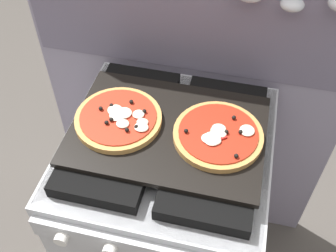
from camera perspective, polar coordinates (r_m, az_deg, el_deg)
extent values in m
cube|color=gray|center=(1.46, 3.08, 5.49)|extent=(1.10, 0.03, 1.55)
ellipsoid|color=silver|center=(1.18, 17.07, 16.03)|extent=(0.07, 0.06, 0.04)
cube|color=#B7BABF|center=(1.53, 0.00, -12.60)|extent=(0.60, 0.60, 0.86)
cube|color=black|center=(1.18, 0.00, -2.35)|extent=(0.59, 0.59, 0.01)
cube|color=black|center=(1.19, -6.59, -0.32)|extent=(0.24, 0.51, 0.04)
cube|color=black|center=(1.14, 6.84, -2.76)|extent=(0.24, 0.51, 0.04)
cube|color=#B7BABF|center=(1.06, -4.08, -16.85)|extent=(0.58, 0.02, 0.07)
cylinder|color=silver|center=(1.11, -14.76, -15.13)|extent=(0.04, 0.02, 0.04)
cylinder|color=silver|center=(1.07, -8.18, -16.93)|extent=(0.04, 0.02, 0.04)
cube|color=black|center=(1.14, 0.00, -0.61)|extent=(0.54, 0.38, 0.02)
cylinder|color=tan|center=(1.15, -6.98, 0.99)|extent=(0.25, 0.25, 0.02)
cylinder|color=#B72D19|center=(1.14, -7.03, 1.37)|extent=(0.22, 0.22, 0.00)
ellipsoid|color=#F4EACC|center=(1.11, -3.60, 0.57)|extent=(0.03, 0.03, 0.01)
ellipsoid|color=#F4EACC|center=(1.15, -7.47, 2.07)|extent=(0.03, 0.03, 0.01)
ellipsoid|color=#F4EACC|center=(1.11, -6.39, 0.33)|extent=(0.04, 0.03, 0.01)
ellipsoid|color=#F4EACC|center=(1.14, -7.09, 1.59)|extent=(0.05, 0.05, 0.01)
ellipsoid|color=#F4EACC|center=(1.13, -4.17, 1.67)|extent=(0.03, 0.03, 0.01)
ellipsoid|color=#F4EACC|center=(1.15, -7.45, 2.26)|extent=(0.04, 0.04, 0.01)
ellipsoid|color=#F4EACC|center=(1.10, -3.78, -0.16)|extent=(0.04, 0.03, 0.01)
ellipsoid|color=#F4EACC|center=(1.14, -6.21, 1.84)|extent=(0.04, 0.04, 0.01)
sphere|color=black|center=(1.16, -7.95, 2.89)|extent=(0.01, 0.01, 0.01)
sphere|color=black|center=(1.12, -8.65, 0.50)|extent=(0.01, 0.01, 0.01)
sphere|color=black|center=(1.10, -4.47, -0.11)|extent=(0.01, 0.01, 0.01)
sphere|color=black|center=(1.13, -7.99, 0.92)|extent=(0.01, 0.01, 0.01)
sphere|color=black|center=(1.09, -5.80, -0.55)|extent=(0.01, 0.01, 0.01)
sphere|color=black|center=(1.16, -9.45, 2.46)|extent=(0.01, 0.01, 0.01)
sphere|color=black|center=(1.17, -5.19, 3.43)|extent=(0.01, 0.01, 0.01)
sphere|color=black|center=(1.14, -3.35, 2.10)|extent=(0.01, 0.01, 0.01)
cylinder|color=#C18947|center=(1.11, 7.02, -1.36)|extent=(0.25, 0.25, 0.02)
cylinder|color=#AD2614|center=(1.10, 7.07, -0.98)|extent=(0.22, 0.22, 0.00)
ellipsoid|color=#F4EACC|center=(1.10, 7.16, -0.32)|extent=(0.04, 0.03, 0.01)
ellipsoid|color=#F4EACC|center=(1.09, 7.49, -1.03)|extent=(0.03, 0.03, 0.01)
ellipsoid|color=#F4EACC|center=(1.10, 6.70, -0.71)|extent=(0.03, 0.03, 0.01)
ellipsoid|color=#F4EACC|center=(1.08, 6.23, -1.77)|extent=(0.05, 0.05, 0.01)
ellipsoid|color=#F4EACC|center=(1.08, 5.65, -1.74)|extent=(0.04, 0.04, 0.01)
ellipsoid|color=#F4EACC|center=(1.10, 7.16, -0.86)|extent=(0.03, 0.03, 0.01)
ellipsoid|color=#F4EACC|center=(1.11, 11.05, -0.61)|extent=(0.04, 0.04, 0.01)
ellipsoid|color=#F4EACC|center=(1.08, 6.60, -1.99)|extent=(0.03, 0.03, 0.01)
ellipsoid|color=#F4EACC|center=(1.10, 7.08, -0.78)|extent=(0.03, 0.03, 0.01)
sphere|color=black|center=(1.14, 9.24, 1.19)|extent=(0.01, 0.01, 0.01)
sphere|color=black|center=(1.05, 9.56, -4.15)|extent=(0.01, 0.01, 0.01)
sphere|color=black|center=(1.09, 2.55, -0.69)|extent=(0.01, 0.01, 0.01)
sphere|color=black|center=(1.09, 8.20, -0.91)|extent=(0.01, 0.01, 0.01)
sphere|color=black|center=(1.10, 10.17, -0.82)|extent=(0.01, 0.01, 0.01)
cube|color=red|center=(1.08, 7.69, -1.67)|extent=(0.02, 0.02, 0.00)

